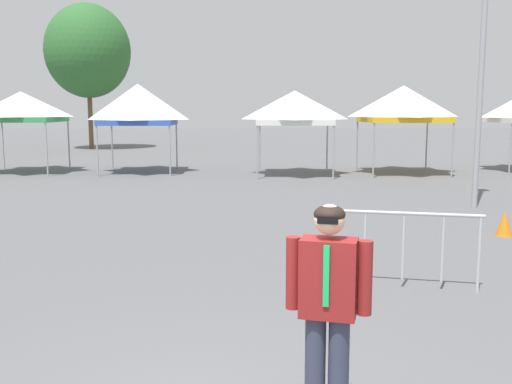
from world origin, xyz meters
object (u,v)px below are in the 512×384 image
Objects in this scene: traffic_cone_lot_center at (505,223)px; crowd_barrier_near_person at (404,234)px; canopy_tent_behind_left at (403,104)px; light_pole_near_lift at (485,3)px; canopy_tent_behind_center at (138,104)px; person_foreground at (328,302)px; canopy_tent_behind_right at (295,108)px; tree_behind_tents_left at (88,51)px; canopy_tent_right_of_center at (21,107)px.

crowd_barrier_near_person is at bearing -132.47° from traffic_cone_lot_center.
light_pole_near_lift reaches higher than canopy_tent_behind_left.
canopy_tent_behind_left is (10.14, -0.79, 0.02)m from canopy_tent_behind_center.
light_pole_near_lift is at bearing 60.20° from crowd_barrier_near_person.
canopy_tent_behind_left is 1.88× the size of person_foreground.
canopy_tent_behind_right reaches higher than crowd_barrier_near_person.
tree_behind_tents_left reaches higher than traffic_cone_lot_center.
canopy_tent_right_of_center is at bearing 176.49° from canopy_tent_behind_left.
canopy_tent_behind_center is 0.39× the size of light_pole_near_lift.
crowd_barrier_near_person is (0.11, -13.97, -1.76)m from canopy_tent_behind_right.
light_pole_near_lift reaches higher than tree_behind_tents_left.
light_pole_near_lift reaches higher than crowd_barrier_near_person.
canopy_tent_behind_right is 0.36× the size of tree_behind_tents_left.
canopy_tent_behind_center is 15.00m from tree_behind_tents_left.
light_pole_near_lift is (3.79, -7.54, 2.48)m from canopy_tent_behind_right.
light_pole_near_lift is at bearing -41.61° from canopy_tent_behind_center.
person_foreground is at bearing -73.43° from tree_behind_tents_left.
canopy_tent_right_of_center is 16.92m from light_pole_near_lift.
crowd_barrier_near_person is at bearing -89.56° from canopy_tent_behind_right.
tree_behind_tents_left is at bearing 106.57° from person_foreground.
person_foreground reaches higher than traffic_cone_lot_center.
tree_behind_tents_left reaches higher than canopy_tent_behind_right.
traffic_cone_lot_center is at bearing -102.75° from light_pole_near_lift.
traffic_cone_lot_center is at bearing 56.09° from person_foreground.
light_pole_near_lift is 18.10× the size of traffic_cone_lot_center.
canopy_tent_right_of_center reaches higher than traffic_cone_lot_center.
canopy_tent_behind_right is 11.39m from traffic_cone_lot_center.
canopy_tent_right_of_center is at bearing -87.11° from tree_behind_tents_left.
person_foreground is 8.26m from traffic_cone_lot_center.
canopy_tent_right_of_center reaches higher than person_foreground.
person_foreground is 3.96m from crowd_barrier_near_person.
canopy_tent_behind_right is at bearing 85.04° from person_foreground.
light_pole_near_lift reaches higher than canopy_tent_right_of_center.
crowd_barrier_near_person is at bearing 65.58° from person_foreground.
light_pole_near_lift reaches higher than canopy_tent_behind_center.
canopy_tent_behind_right is 0.36× the size of light_pole_near_lift.
canopy_tent_behind_center is at bearing -69.21° from tree_behind_tents_left.
canopy_tent_behind_left is at bearing 4.53° from canopy_tent_behind_right.
light_pole_near_lift is 26.89m from tree_behind_tents_left.
canopy_tent_right_of_center is at bearing 115.46° from person_foreground.
canopy_tent_behind_left is at bearing 87.17° from light_pole_near_lift.
tree_behind_tents_left is (-15.33, 14.47, 3.29)m from canopy_tent_behind_left.
canopy_tent_behind_center reaches higher than traffic_cone_lot_center.
canopy_tent_behind_right is (10.47, -1.23, -0.03)m from canopy_tent_right_of_center.
canopy_tent_behind_center is at bearing 169.33° from canopy_tent_behind_right.
canopy_tent_right_of_center is 18.60m from crowd_barrier_near_person.
traffic_cone_lot_center is (2.96, 3.23, -0.51)m from crowd_barrier_near_person.
traffic_cone_lot_center is (9.03, -11.86, -2.40)m from canopy_tent_behind_center.
canopy_tent_behind_right is at bearing -175.47° from canopy_tent_behind_left.
tree_behind_tents_left reaches higher than canopy_tent_behind_center.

